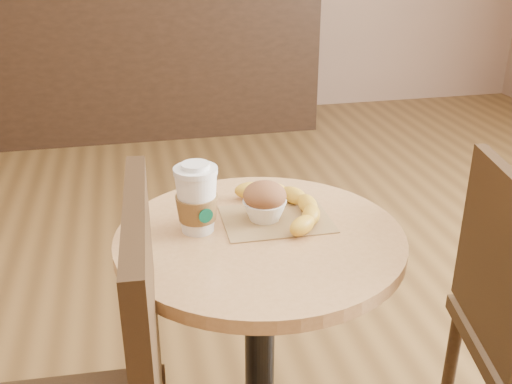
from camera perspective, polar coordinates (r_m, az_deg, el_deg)
The scene contains 6 objects.
cafe_table at distance 1.43m, azimuth 0.36°, elevation -12.74°, with size 0.63×0.63×0.75m.
service_counter at distance 4.31m, azimuth -9.70°, elevation 12.70°, with size 2.30×0.65×1.04m.
kraft_bag at distance 1.35m, azimuth 1.95°, elevation -2.62°, with size 0.24×0.18×0.00m, color olive.
coffee_cup at distance 1.28m, azimuth -5.66°, elevation -0.86°, with size 0.09×0.10×0.16m.
muffin at distance 1.33m, azimuth 0.83°, elevation -0.89°, with size 0.10×0.10×0.09m.
banana at distance 1.36m, azimuth 2.63°, elevation -1.33°, with size 0.19×0.28×0.04m, color gold, non-canonical shape.
Camera 1 is at (-0.21, -1.04, 1.36)m, focal length 42.00 mm.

